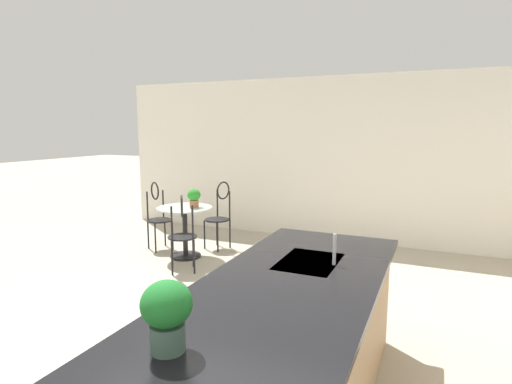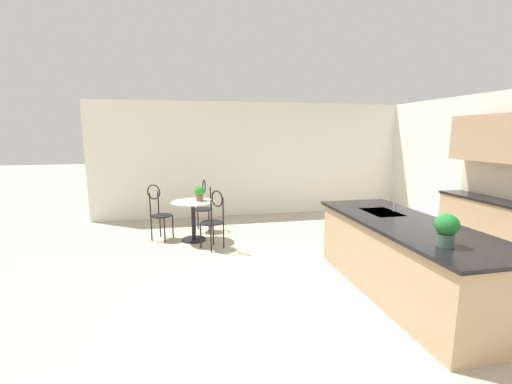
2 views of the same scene
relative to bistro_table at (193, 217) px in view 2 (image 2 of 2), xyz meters
name	(u,v)px [view 2 (image 2 of 2)]	position (x,y,z in m)	size (l,w,h in m)	color
ground_plane	(328,289)	(2.41, 1.64, -0.45)	(40.00, 40.00, 0.00)	#B2A893
wall_left_window	(259,159)	(-1.85, 1.64, 0.90)	(0.12, 7.80, 2.70)	silver
kitchen_island	(405,258)	(2.71, 2.49, 0.02)	(2.80, 1.06, 0.92)	tan
back_counter_run	(511,229)	(2.01, 4.85, 0.05)	(2.44, 0.64, 1.52)	tan
bistro_table	(193,217)	(0.00, 0.00, 0.00)	(0.80, 0.80, 0.74)	black
chair_near_window	(203,203)	(-0.63, 0.22, 0.13)	(0.52, 0.46, 1.04)	black
chair_by_island	(214,217)	(0.57, 0.34, 0.13)	(0.53, 0.53, 1.04)	black
chair_toward_desk	(159,210)	(-0.20, -0.63, 0.13)	(0.52, 0.52, 1.04)	black
sink_faucet	(394,204)	(2.16, 2.67, 0.58)	(0.02, 0.02, 0.22)	#B2B5BA
potted_plant_on_table	(199,193)	(-0.06, 0.13, 0.44)	(0.19, 0.19, 0.26)	#9E603D
potted_plant_counter_far	(447,228)	(3.56, 2.28, 0.65)	(0.22, 0.22, 0.31)	#385147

